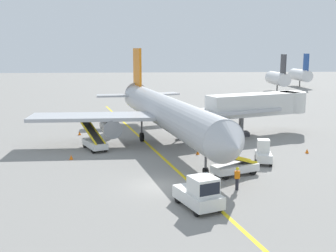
{
  "coord_description": "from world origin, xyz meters",
  "views": [
    {
      "loc": [
        -1.39,
        -29.77,
        10.06
      ],
      "look_at": [
        1.4,
        10.86,
        2.5
      ],
      "focal_mm": 44.74,
      "sensor_mm": 36.0,
      "label": 1
    }
  ],
  "objects_px": {
    "belt_loader_aft_hold": "(234,166)",
    "ground_crew_marshaller": "(237,178)",
    "pushback_tug": "(200,193)",
    "jet_bridge": "(264,104)",
    "baggage_tug_near_wing": "(263,153)",
    "safety_cone_nose_left": "(307,151)",
    "safety_cone_nose_right": "(80,133)",
    "safety_cone_wingtip_left": "(198,152)",
    "airliner": "(165,112)",
    "belt_loader_forward_hold": "(94,142)",
    "safety_cone_wingtip_right": "(71,157)"
  },
  "relations": [
    {
      "from": "belt_loader_aft_hold",
      "to": "safety_cone_wingtip_right",
      "type": "distance_m",
      "value": 15.04
    },
    {
      "from": "pushback_tug",
      "to": "ground_crew_marshaller",
      "type": "relative_size",
      "value": 2.38
    },
    {
      "from": "safety_cone_wingtip_left",
      "to": "baggage_tug_near_wing",
      "type": "bearing_deg",
      "value": -33.04
    },
    {
      "from": "airliner",
      "to": "pushback_tug",
      "type": "distance_m",
      "value": 19.21
    },
    {
      "from": "jet_bridge",
      "to": "pushback_tug",
      "type": "relative_size",
      "value": 3.2
    },
    {
      "from": "belt_loader_forward_hold",
      "to": "safety_cone_wingtip_right",
      "type": "bearing_deg",
      "value": -114.38
    },
    {
      "from": "jet_bridge",
      "to": "safety_cone_nose_right",
      "type": "relative_size",
      "value": 29.46
    },
    {
      "from": "pushback_tug",
      "to": "safety_cone_wingtip_left",
      "type": "xyz_separation_m",
      "value": [
        1.8,
        13.72,
        -0.77
      ]
    },
    {
      "from": "baggage_tug_near_wing",
      "to": "belt_loader_forward_hold",
      "type": "relative_size",
      "value": 0.51
    },
    {
      "from": "belt_loader_forward_hold",
      "to": "ground_crew_marshaller",
      "type": "bearing_deg",
      "value": -48.73
    },
    {
      "from": "pushback_tug",
      "to": "safety_cone_wingtip_left",
      "type": "bearing_deg",
      "value": 82.55
    },
    {
      "from": "pushback_tug",
      "to": "safety_cone_nose_left",
      "type": "height_order",
      "value": "pushback_tug"
    },
    {
      "from": "jet_bridge",
      "to": "safety_cone_nose_left",
      "type": "bearing_deg",
      "value": -80.92
    },
    {
      "from": "jet_bridge",
      "to": "belt_loader_forward_hold",
      "type": "height_order",
      "value": "jet_bridge"
    },
    {
      "from": "belt_loader_aft_hold",
      "to": "safety_cone_nose_right",
      "type": "relative_size",
      "value": 11.58
    },
    {
      "from": "safety_cone_nose_right",
      "to": "safety_cone_wingtip_left",
      "type": "relative_size",
      "value": 1.0
    },
    {
      "from": "pushback_tug",
      "to": "belt_loader_aft_hold",
      "type": "relative_size",
      "value": 0.79
    },
    {
      "from": "jet_bridge",
      "to": "safety_cone_wingtip_left",
      "type": "xyz_separation_m",
      "value": [
        -9.17,
        -9.47,
        -3.32
      ]
    },
    {
      "from": "jet_bridge",
      "to": "belt_loader_aft_hold",
      "type": "xyz_separation_m",
      "value": [
        -7.22,
        -16.36,
        -2.77
      ]
    },
    {
      "from": "belt_loader_forward_hold",
      "to": "ground_crew_marshaller",
      "type": "relative_size",
      "value": 2.98
    },
    {
      "from": "airliner",
      "to": "safety_cone_nose_left",
      "type": "relative_size",
      "value": 79.67
    },
    {
      "from": "airliner",
      "to": "ground_crew_marshaller",
      "type": "xyz_separation_m",
      "value": [
        4.27,
        -15.68,
        -2.51
      ]
    },
    {
      "from": "belt_loader_forward_hold",
      "to": "pushback_tug",
      "type": "bearing_deg",
      "value": -63.16
    },
    {
      "from": "airliner",
      "to": "pushback_tug",
      "type": "relative_size",
      "value": 8.66
    },
    {
      "from": "safety_cone_nose_left",
      "to": "safety_cone_nose_right",
      "type": "height_order",
      "value": "same"
    },
    {
      "from": "belt_loader_forward_hold",
      "to": "jet_bridge",
      "type": "bearing_deg",
      "value": 19.07
    },
    {
      "from": "jet_bridge",
      "to": "safety_cone_wingtip_right",
      "type": "distance_m",
      "value": 23.76
    },
    {
      "from": "ground_crew_marshaller",
      "to": "safety_cone_nose_right",
      "type": "bearing_deg",
      "value": 124.48
    },
    {
      "from": "safety_cone_wingtip_left",
      "to": "safety_cone_wingtip_right",
      "type": "relative_size",
      "value": 1.0
    },
    {
      "from": "belt_loader_aft_hold",
      "to": "safety_cone_nose_right",
      "type": "distance_m",
      "value": 22.4
    },
    {
      "from": "pushback_tug",
      "to": "belt_loader_aft_hold",
      "type": "bearing_deg",
      "value": 61.26
    },
    {
      "from": "pushback_tug",
      "to": "belt_loader_forward_hold",
      "type": "distance_m",
      "value": 18.51
    },
    {
      "from": "ground_crew_marshaller",
      "to": "jet_bridge",
      "type": "bearing_deg",
      "value": 68.64
    },
    {
      "from": "airliner",
      "to": "belt_loader_forward_hold",
      "type": "bearing_deg",
      "value": -160.95
    },
    {
      "from": "safety_cone_wingtip_right",
      "to": "ground_crew_marshaller",
      "type": "bearing_deg",
      "value": -35.1
    },
    {
      "from": "safety_cone_nose_left",
      "to": "safety_cone_wingtip_left",
      "type": "distance_m",
      "value": 10.72
    },
    {
      "from": "ground_crew_marshaller",
      "to": "belt_loader_forward_hold",
      "type": "bearing_deg",
      "value": 131.27
    },
    {
      "from": "safety_cone_nose_right",
      "to": "baggage_tug_near_wing",
      "type": "bearing_deg",
      "value": -37.01
    },
    {
      "from": "belt_loader_aft_hold",
      "to": "safety_cone_nose_left",
      "type": "height_order",
      "value": "belt_loader_aft_hold"
    },
    {
      "from": "belt_loader_aft_hold",
      "to": "ground_crew_marshaller",
      "type": "relative_size",
      "value": 3.0
    },
    {
      "from": "belt_loader_forward_hold",
      "to": "safety_cone_nose_right",
      "type": "distance_m",
      "value": 7.73
    },
    {
      "from": "baggage_tug_near_wing",
      "to": "belt_loader_forward_hold",
      "type": "distance_m",
      "value": 16.76
    },
    {
      "from": "jet_bridge",
      "to": "baggage_tug_near_wing",
      "type": "relative_size",
      "value": 4.98
    },
    {
      "from": "safety_cone_nose_right",
      "to": "safety_cone_wingtip_right",
      "type": "relative_size",
      "value": 1.0
    },
    {
      "from": "safety_cone_nose_left",
      "to": "baggage_tug_near_wing",
      "type": "bearing_deg",
      "value": -148.61
    },
    {
      "from": "ground_crew_marshaller",
      "to": "baggage_tug_near_wing",
      "type": "bearing_deg",
      "value": 59.99
    },
    {
      "from": "jet_bridge",
      "to": "safety_cone_nose_left",
      "type": "distance_m",
      "value": 10.38
    },
    {
      "from": "safety_cone_nose_left",
      "to": "safety_cone_wingtip_right",
      "type": "xyz_separation_m",
      "value": [
        -22.61,
        -0.8,
        0.0
      ]
    },
    {
      "from": "jet_bridge",
      "to": "belt_loader_aft_hold",
      "type": "distance_m",
      "value": 18.1
    },
    {
      "from": "safety_cone_wingtip_left",
      "to": "safety_cone_nose_left",
      "type": "bearing_deg",
      "value": -1.28
    }
  ]
}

